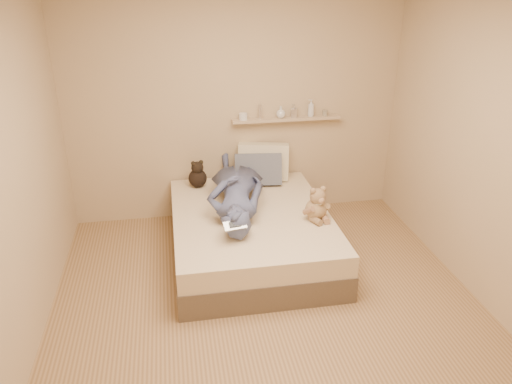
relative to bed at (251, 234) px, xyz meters
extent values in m
plane|color=#9C7B50|center=(0.00, -0.93, -0.22)|extent=(3.80, 3.80, 0.00)
plane|color=tan|center=(0.00, 0.97, 1.08)|extent=(3.60, 0.00, 3.60)
plane|color=tan|center=(0.00, -2.83, 1.08)|extent=(3.60, 0.00, 3.60)
plane|color=tan|center=(-1.80, -0.93, 1.08)|extent=(0.00, 3.80, 3.80)
plane|color=tan|center=(1.80, -0.93, 1.08)|extent=(0.00, 3.80, 3.80)
cube|color=brown|center=(0.00, 0.00, -0.10)|extent=(1.50, 1.90, 0.25)
cube|color=beige|center=(0.00, 0.00, 0.13)|extent=(1.48, 1.88, 0.20)
cube|color=#AAADB1|center=(-0.23, -0.53, 0.40)|extent=(0.21, 0.11, 0.07)
cube|color=black|center=(-0.22, -0.54, 0.41)|extent=(0.11, 0.06, 0.03)
sphere|color=#A4855A|center=(0.58, -0.22, 0.33)|extent=(0.20, 0.20, 0.20)
sphere|color=#937951|center=(0.59, -0.23, 0.46)|extent=(0.15, 0.15, 0.15)
sphere|color=#8F6A4E|center=(0.53, -0.25, 0.53)|extent=(0.06, 0.06, 0.06)
sphere|color=#9D7856|center=(0.64, -0.22, 0.53)|extent=(0.06, 0.06, 0.06)
sphere|color=#9B7556|center=(0.60, -0.30, 0.45)|extent=(0.06, 0.06, 0.06)
cylinder|color=#90694C|center=(0.50, -0.26, 0.34)|extent=(0.11, 0.14, 0.11)
cylinder|color=olive|center=(0.68, -0.22, 0.34)|extent=(0.06, 0.14, 0.11)
cylinder|color=olive|center=(0.55, -0.31, 0.26)|extent=(0.11, 0.15, 0.07)
cylinder|color=#A07655|center=(0.65, -0.29, 0.26)|extent=(0.06, 0.14, 0.07)
cylinder|color=beige|center=(0.59, -0.23, 0.40)|extent=(0.13, 0.13, 0.02)
sphere|color=black|center=(-0.46, 0.73, 0.32)|extent=(0.20, 0.20, 0.20)
sphere|color=black|center=(-0.45, 0.72, 0.45)|extent=(0.13, 0.13, 0.13)
sphere|color=black|center=(-0.50, 0.71, 0.50)|extent=(0.05, 0.05, 0.05)
sphere|color=black|center=(-0.41, 0.73, 0.50)|extent=(0.05, 0.05, 0.05)
cube|color=beige|center=(0.28, 0.83, 0.43)|extent=(0.58, 0.33, 0.42)
cube|color=slate|center=(0.20, 0.69, 0.40)|extent=(0.52, 0.29, 0.37)
imported|color=#4A4F75|center=(-0.11, 0.18, 0.41)|extent=(0.76, 1.56, 0.36)
cube|color=tan|center=(0.55, 0.91, 0.88)|extent=(1.20, 0.12, 0.03)
cylinder|color=white|center=(0.07, 0.91, 0.93)|extent=(0.09, 0.09, 0.07)
cylinder|color=white|center=(0.26, 0.91, 0.97)|extent=(0.03, 0.03, 0.16)
imported|color=silver|center=(0.48, 0.91, 0.96)|extent=(0.14, 0.14, 0.13)
imported|color=silver|center=(0.63, 0.91, 0.96)|extent=(0.08, 0.08, 0.14)
imported|color=silver|center=(0.82, 0.91, 0.98)|extent=(0.09, 0.09, 0.19)
cylinder|color=#9E9988|center=(0.98, 0.91, 0.92)|extent=(0.06, 0.06, 0.06)
camera|label=1|loc=(-0.70, -4.22, 2.40)|focal=35.00mm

